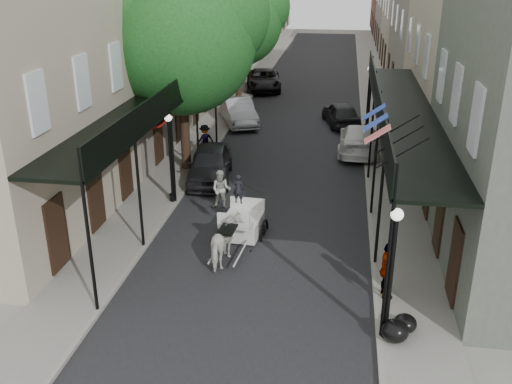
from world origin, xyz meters
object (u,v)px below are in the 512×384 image
at_px(horse, 227,242).
at_px(car_right_near, 359,139).
at_px(tree_far, 243,17).
at_px(car_right_far, 341,113).
at_px(lamppost_right_near, 391,272).
at_px(carriage, 245,206).
at_px(tree_near, 190,31).
at_px(car_left_mid, 239,112).
at_px(car_left_far, 263,80).
at_px(lamppost_left, 171,157).
at_px(lamppost_right_far, 368,97).
at_px(pedestrian_sidewalk_left, 205,139).
at_px(pedestrian_walking, 221,190).
at_px(pedestrian_sidewalk_right, 387,270).
at_px(car_left_near, 210,164).

relative_size(horse, car_right_near, 0.37).
height_order(tree_far, car_right_far, tree_far).
bearing_deg(lamppost_right_near, carriage, 129.33).
xyz_separation_m(tree_near, car_right_near, (7.80, 3.82, -5.76)).
xyz_separation_m(car_left_mid, car_left_far, (0.13, 9.98, -0.01)).
height_order(lamppost_left, lamppost_right_far, same).
height_order(tree_far, lamppost_right_far, tree_far).
relative_size(carriage, car_right_near, 0.52).
bearing_deg(tree_far, lamppost_right_far, -36.51).
bearing_deg(horse, pedestrian_sidewalk_left, -68.54).
distance_m(pedestrian_walking, car_left_far, 22.72).
height_order(lamppost_right_near, car_left_far, lamppost_right_near).
relative_size(pedestrian_sidewalk_left, pedestrian_sidewalk_right, 0.87).
height_order(lamppost_left, car_right_near, lamppost_left).
height_order(lamppost_left, carriage, lamppost_left).
bearing_deg(lamppost_right_far, car_left_near, -128.62).
bearing_deg(car_left_near, pedestrian_sidewalk_right, -58.49).
height_order(lamppost_right_near, carriage, lamppost_right_near).
bearing_deg(lamppost_right_near, car_right_near, 91.79).
distance_m(tree_near, car_left_mid, 10.11).
xyz_separation_m(lamppost_left, pedestrian_walking, (2.10, -0.19, -1.24)).
bearing_deg(pedestrian_walking, lamppost_right_far, 64.79).
height_order(pedestrian_sidewalk_left, car_left_far, pedestrian_sidewalk_left).
relative_size(tree_near, lamppost_right_far, 2.60).
relative_size(pedestrian_walking, car_right_near, 0.32).
distance_m(car_left_far, car_right_near, 16.11).
height_order(car_left_mid, car_left_far, car_left_mid).
bearing_deg(lamppost_left, pedestrian_sidewalk_right, -36.17).
distance_m(tree_far, car_right_far, 9.90).
relative_size(lamppost_left, pedestrian_sidewalk_right, 2.10).
distance_m(carriage, car_left_near, 5.61).
relative_size(pedestrian_sidewalk_left, car_left_mid, 0.32).
height_order(pedestrian_walking, car_left_mid, pedestrian_walking).
distance_m(tree_far, car_left_near, 16.13).
xyz_separation_m(lamppost_right_near, pedestrian_walking, (-6.10, 7.81, -1.24)).
height_order(tree_far, car_right_near, tree_far).
height_order(pedestrian_sidewalk_right, car_left_near, pedestrian_sidewalk_right).
relative_size(pedestrian_sidewalk_left, car_left_near, 0.33).
relative_size(lamppost_right_far, car_left_far, 0.67).
bearing_deg(car_right_near, lamppost_right_far, -94.99).
bearing_deg(pedestrian_walking, car_right_near, 57.01).
bearing_deg(tree_far, lamppost_right_near, -72.32).
bearing_deg(car_left_far, car_left_near, -98.52).
bearing_deg(lamppost_right_near, pedestrian_walking, 128.01).
height_order(tree_far, lamppost_right_near, tree_far).
xyz_separation_m(lamppost_right_far, horse, (-4.99, -16.56, -1.27)).
bearing_deg(carriage, lamppost_right_far, 75.57).
relative_size(lamppost_left, lamppost_right_far, 1.00).
bearing_deg(car_right_near, carriage, 69.12).
distance_m(tree_far, lamppost_left, 18.57).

